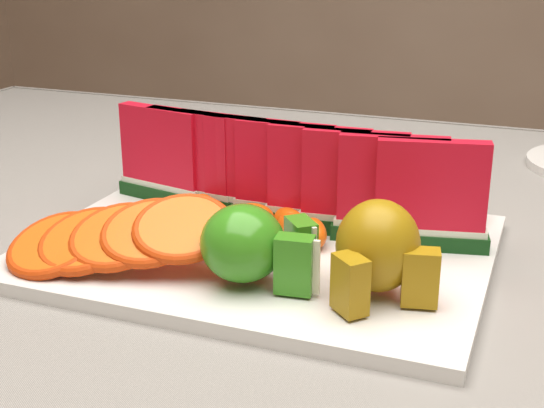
# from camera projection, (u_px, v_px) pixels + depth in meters

# --- Properties ---
(table) EXTENTS (1.40, 0.90, 0.75)m
(table) POSITION_uv_depth(u_px,v_px,m) (309.00, 331.00, 0.76)
(table) COLOR #512D1E
(table) RESTS_ON ground
(tablecloth) EXTENTS (1.53, 1.03, 0.20)m
(tablecloth) POSITION_uv_depth(u_px,v_px,m) (310.00, 275.00, 0.74)
(tablecloth) COLOR gray
(tablecloth) RESTS_ON table
(platter) EXTENTS (0.40, 0.30, 0.01)m
(platter) POSITION_uv_depth(u_px,v_px,m) (260.00, 249.00, 0.68)
(platter) COLOR silver
(platter) RESTS_ON tablecloth
(apple_cluster) EXTENTS (0.11, 0.09, 0.06)m
(apple_cluster) POSITION_uv_depth(u_px,v_px,m) (252.00, 245.00, 0.59)
(apple_cluster) COLOR #269213
(apple_cluster) RESTS_ON platter
(pear_cluster) EXTENTS (0.09, 0.10, 0.07)m
(pear_cluster) POSITION_uv_depth(u_px,v_px,m) (379.00, 250.00, 0.57)
(pear_cluster) COLOR #AD7908
(pear_cluster) RESTS_ON platter
(fork) EXTENTS (0.05, 0.19, 0.00)m
(fork) POSITION_uv_depth(u_px,v_px,m) (191.00, 138.00, 1.07)
(fork) COLOR silver
(fork) RESTS_ON tablecloth
(watermelon_row) EXTENTS (0.39, 0.07, 0.10)m
(watermelon_row) POSITION_uv_depth(u_px,v_px,m) (285.00, 176.00, 0.71)
(watermelon_row) COLOR #0F360F
(watermelon_row) RESTS_ON platter
(orange_fan_front) EXTENTS (0.21, 0.13, 0.06)m
(orange_fan_front) POSITION_uv_depth(u_px,v_px,m) (119.00, 236.00, 0.63)
(orange_fan_front) COLOR #C84002
(orange_fan_front) RESTS_ON platter
(orange_fan_back) EXTENTS (0.34, 0.11, 0.05)m
(orange_fan_back) POSITION_uv_depth(u_px,v_px,m) (320.00, 183.00, 0.78)
(orange_fan_back) COLOR #C84002
(orange_fan_back) RESTS_ON platter
(tangerine_segments) EXTENTS (0.16, 0.07, 0.03)m
(tangerine_segments) POSITION_uv_depth(u_px,v_px,m) (259.00, 220.00, 0.70)
(tangerine_segments) COLOR orange
(tangerine_segments) RESTS_ON platter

